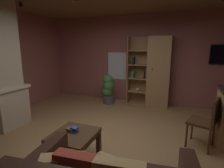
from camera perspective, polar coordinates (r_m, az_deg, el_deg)
The scene contains 11 objects.
floor at distance 3.41m, azimuth -2.53°, elevation -19.09°, with size 6.05×5.57×0.02m, color #A37A4C.
wall_back at distance 5.63m, azimuth 8.85°, elevation 7.90°, with size 6.17×0.06×2.74m, color #9E5B56.
window_pane_back at distance 5.81m, azimuth 1.65°, elevation 5.96°, with size 0.63×0.01×0.88m, color white.
bookshelf_cabinet at distance 5.30m, azimuth 14.15°, elevation 3.68°, with size 1.24×0.41×2.06m.
coffee_table at distance 2.87m, azimuth -12.40°, elevation -17.06°, with size 0.64×0.68×0.46m.
table_book_0 at distance 2.84m, azimuth -12.42°, elevation -15.01°, with size 0.12×0.09×0.03m, color #2D4C8C.
table_book_1 at distance 2.87m, azimuth -13.48°, elevation -14.15°, with size 0.12×0.09×0.03m, color brown.
table_book_2 at distance 2.83m, azimuth -12.18°, elevation -13.90°, with size 0.11×0.09×0.03m, color #2D4C8C.
dining_chair at distance 3.45m, azimuth 28.71°, elevation -10.25°, with size 0.53×0.53×0.92m.
potted_floor_plant at distance 5.47m, azimuth -1.26°, elevation -1.42°, with size 0.39×0.36×0.93m.
track_light_spot_0 at distance 4.64m, azimuth -27.72°, elevation 22.11°, with size 0.07×0.07×0.09m, color black.
Camera 1 is at (1.17, -2.68, 1.74)m, focal length 27.86 mm.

